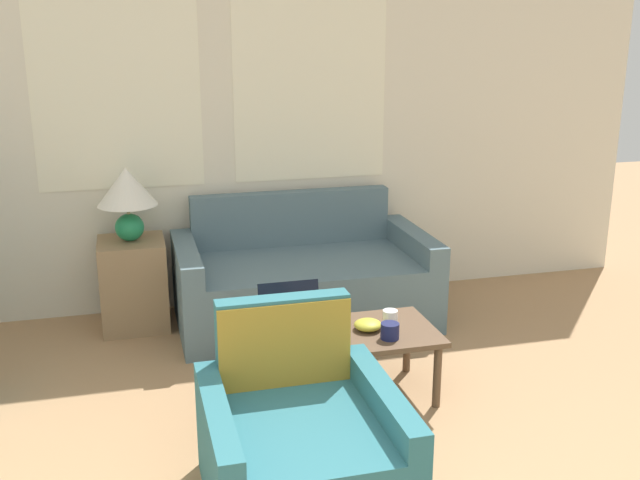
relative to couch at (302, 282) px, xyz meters
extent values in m
cube|color=silver|center=(-0.40, 0.48, 1.03)|extent=(6.30, 0.05, 2.60)
cube|color=white|center=(-1.15, 0.46, 1.28)|extent=(1.10, 0.01, 1.30)
cube|color=white|center=(0.18, 0.46, 1.28)|extent=(1.10, 0.01, 1.30)
cube|color=slate|center=(0.00, -0.06, -0.04)|extent=(1.43, 0.93, 0.45)
cube|color=slate|center=(0.00, 0.34, 0.15)|extent=(1.43, 0.12, 0.84)
cube|color=slate|center=(-0.79, -0.06, 0.03)|extent=(0.14, 0.93, 0.60)
cube|color=slate|center=(0.79, -0.06, 0.03)|extent=(0.14, 0.93, 0.60)
cube|color=#2D6B75|center=(-0.49, -2.05, -0.07)|extent=(0.60, 0.85, 0.40)
cube|color=#2D6B75|center=(-0.49, -1.68, 0.14)|extent=(0.60, 0.10, 0.82)
cube|color=#2D6B75|center=(-0.84, -2.05, -0.01)|extent=(0.10, 0.85, 0.52)
cube|color=#2D6B75|center=(-0.14, -2.05, -0.01)|extent=(0.10, 0.85, 0.52)
cube|color=#A87F28|center=(-0.49, -1.74, 0.24)|extent=(0.60, 0.01, 0.59)
cube|color=#937551|center=(-1.13, 0.16, 0.03)|extent=(0.43, 0.43, 0.61)
ellipsoid|color=#1E8451|center=(-1.13, 0.16, 0.43)|extent=(0.19, 0.19, 0.18)
cylinder|color=tan|center=(-1.13, 0.16, 0.55)|extent=(0.02, 0.02, 0.06)
cone|color=white|center=(-1.13, 0.16, 0.70)|extent=(0.39, 0.39, 0.25)
cube|color=brown|center=(-0.07, -1.18, 0.10)|extent=(1.06, 0.54, 0.03)
cylinder|color=brown|center=(-0.55, -1.40, -0.09)|extent=(0.04, 0.04, 0.36)
cylinder|color=brown|center=(0.41, -1.40, -0.09)|extent=(0.04, 0.04, 0.36)
cylinder|color=brown|center=(-0.55, -0.96, -0.09)|extent=(0.04, 0.04, 0.36)
cylinder|color=brown|center=(0.41, -0.96, -0.09)|extent=(0.04, 0.04, 0.36)
cube|color=black|center=(-0.32, -1.18, 0.13)|extent=(0.34, 0.25, 0.02)
cube|color=black|center=(-0.32, -1.03, 0.26)|extent=(0.34, 0.08, 0.24)
cylinder|color=#191E4C|center=(0.16, -1.31, 0.16)|extent=(0.10, 0.10, 0.09)
cylinder|color=white|center=(0.23, -1.13, 0.16)|extent=(0.08, 0.08, 0.08)
ellipsoid|color=gold|center=(0.09, -1.17, 0.15)|extent=(0.15, 0.15, 0.06)
camera|label=1|loc=(-1.13, -4.75, 1.73)|focal=42.00mm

